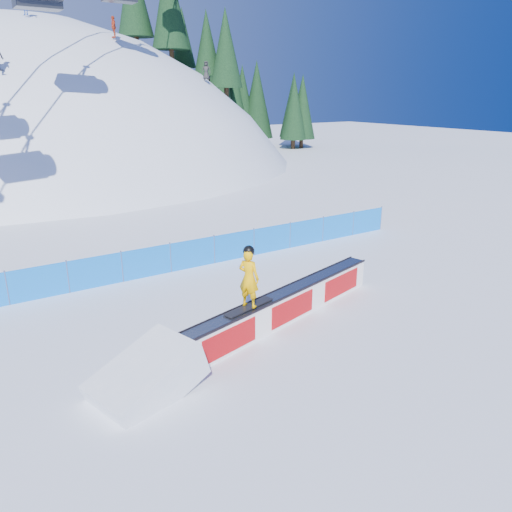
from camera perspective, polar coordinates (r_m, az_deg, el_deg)
ground at (r=17.26m, az=-0.45°, el=-5.51°), size 160.00×160.00×0.00m
snow_hill at (r=61.25m, az=-22.41°, el=-7.26°), size 64.00×64.00×64.00m
treeline at (r=63.88m, az=-1.19°, el=19.81°), size 23.81×12.52×18.13m
safety_fence at (r=20.73m, az=-7.21°, el=0.26°), size 22.05×0.05×1.30m
rail_box at (r=15.90m, az=3.44°, el=-5.69°), size 8.48×2.80×1.03m
snow_ramp at (r=12.87m, az=-12.27°, el=-14.95°), size 3.02×2.31×1.67m
snowboarder at (r=14.14m, az=-0.82°, el=-2.48°), size 1.81×0.77×1.87m
distant_skiers at (r=44.70m, az=-19.12°, el=22.63°), size 19.07×10.03×6.37m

